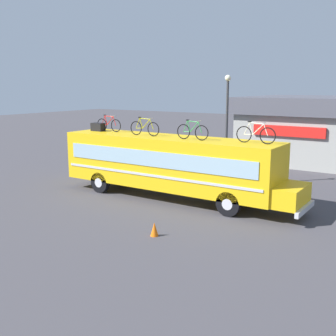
% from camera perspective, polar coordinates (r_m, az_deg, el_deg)
% --- Properties ---
extents(ground_plane, '(120.00, 120.00, 0.00)m').
position_cam_1_polar(ground_plane, '(21.14, -0.07, -4.04)').
color(ground_plane, '#423F44').
extents(bus, '(12.60, 2.54, 3.08)m').
position_cam_1_polar(bus, '(20.64, 0.36, 0.69)').
color(bus, yellow).
rests_on(bus, ground).
extents(luggage_bag_1, '(0.74, 0.42, 0.45)m').
position_cam_1_polar(luggage_bag_1, '(23.56, -9.52, 5.54)').
color(luggage_bag_1, black).
rests_on(luggage_bag_1, bus).
extents(rooftop_bicycle_1, '(1.69, 0.44, 0.92)m').
position_cam_1_polar(rooftop_bicycle_1, '(23.19, -8.07, 5.89)').
color(rooftop_bicycle_1, black).
rests_on(rooftop_bicycle_1, bus).
extents(rooftop_bicycle_2, '(1.78, 0.44, 0.93)m').
position_cam_1_polar(rooftop_bicycle_2, '(21.05, -3.22, 5.48)').
color(rooftop_bicycle_2, black).
rests_on(rooftop_bicycle_2, bus).
extents(rooftop_bicycle_3, '(1.67, 0.44, 0.93)m').
position_cam_1_polar(rooftop_bicycle_3, '(19.42, 3.34, 5.00)').
color(rooftop_bicycle_3, black).
rests_on(rooftop_bicycle_3, bus).
extents(rooftop_bicycle_4, '(1.81, 0.44, 0.96)m').
position_cam_1_polar(rooftop_bicycle_4, '(18.56, 11.84, 4.53)').
color(rooftop_bicycle_4, black).
rests_on(rooftop_bicycle_4, bus).
extents(roadside_building, '(8.72, 10.17, 4.75)m').
position_cam_1_polar(roadside_building, '(33.65, 18.56, 5.28)').
color(roadside_building, '#9E9E99').
rests_on(roadside_building, ground).
extents(traffic_cone, '(0.30, 0.30, 0.53)m').
position_cam_1_polar(traffic_cone, '(15.81, -1.87, -8.34)').
color(traffic_cone, orange).
rests_on(traffic_cone, ground).
extents(street_lamp, '(0.34, 0.34, 6.12)m').
position_cam_1_polar(street_lamp, '(23.35, 8.02, 6.46)').
color(street_lamp, '#38383D').
rests_on(street_lamp, ground).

